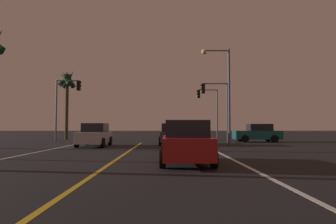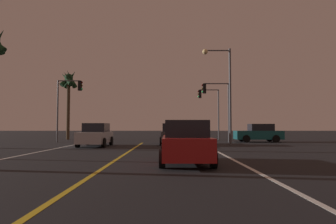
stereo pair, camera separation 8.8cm
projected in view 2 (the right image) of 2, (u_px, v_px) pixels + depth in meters
lane_edge_right at (253, 170)px, 9.94m from camera, size 0.16×33.56×0.01m
lane_center_divider at (98, 170)px, 9.92m from camera, size 0.16×33.56×0.01m
car_oncoming at (95, 135)px, 22.00m from camera, size 2.02×4.30×1.70m
car_crossing_side at (258, 133)px, 28.02m from camera, size 4.30×2.02×1.70m
car_lead_same_lane at (185, 143)px, 11.78m from camera, size 2.02×4.30×1.70m
car_ahead_far at (172, 134)px, 24.10m from camera, size 2.02×4.30×1.70m
traffic_light_near_right at (215, 99)px, 27.39m from camera, size 2.55×0.36×5.45m
traffic_light_near_left at (68, 97)px, 27.36m from camera, size 2.34×0.36×5.71m
traffic_light_far_right at (208, 103)px, 32.89m from camera, size 2.36×0.36×5.54m
street_lamp_right_far at (222, 83)px, 23.92m from camera, size 2.30×0.44×7.73m
palm_tree_left_far at (68, 84)px, 33.50m from camera, size 2.22×2.19×7.89m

